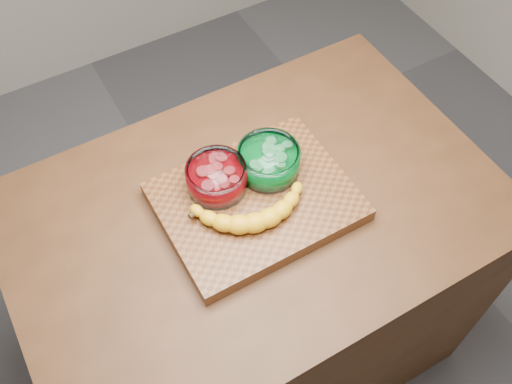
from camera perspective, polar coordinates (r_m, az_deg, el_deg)
ground at (r=2.19m, az=0.00°, el=-14.71°), size 3.50×3.50×0.00m
counter at (r=1.78m, az=0.00°, el=-9.57°), size 1.20×0.80×0.90m
cutting_board at (r=1.37m, az=0.00°, el=-0.97°), size 0.45×0.35×0.04m
bowl_red at (r=1.35m, az=-3.96°, el=1.45°), size 0.15×0.15×0.07m
bowl_green at (r=1.38m, az=1.25°, el=3.12°), size 0.15×0.15×0.07m
banana at (r=1.32m, az=-0.44°, el=-1.34°), size 0.30×0.17×0.04m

